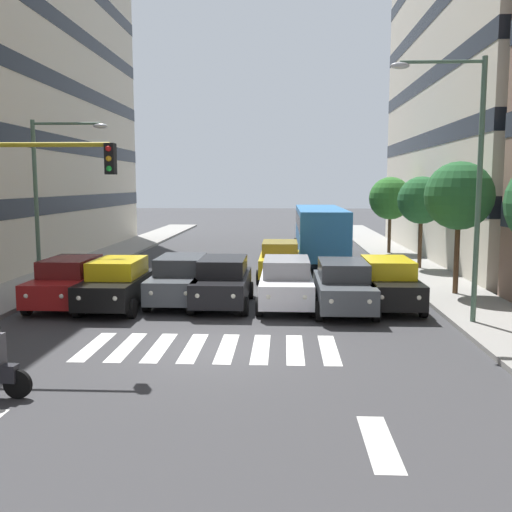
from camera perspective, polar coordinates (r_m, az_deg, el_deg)
ground_plane at (r=15.59m, az=-4.55°, el=-9.05°), size 180.00×180.00×0.00m
crosswalk_markings at (r=15.59m, az=-4.55°, el=-9.04°), size 6.75×2.80×0.01m
lane_arrow_0 at (r=10.43m, az=12.09°, el=-17.57°), size 0.50×2.20×0.01m
car_0 at (r=20.85m, az=12.89°, el=-2.59°), size 2.02×4.44×1.72m
car_1 at (r=19.94m, az=8.59°, el=-2.93°), size 2.02×4.44×1.72m
car_2 at (r=20.43m, az=3.01°, el=-2.62°), size 2.02×4.44×1.72m
car_3 at (r=20.61m, az=-3.31°, el=-2.54°), size 2.02×4.44×1.72m
car_4 at (r=21.21m, az=-7.46°, el=-2.31°), size 2.02×4.44×1.72m
car_5 at (r=20.78m, az=-13.54°, el=-2.64°), size 2.02×4.44×1.72m
car_6 at (r=21.59m, az=-17.93°, el=-2.43°), size 2.02×4.44×1.72m
car_row2_0 at (r=26.45m, az=2.38°, el=-0.39°), size 2.02×4.44×1.72m
bus_behind_traffic at (r=33.01m, az=6.31°, el=2.76°), size 2.78×10.50×3.00m
street_lamp_left at (r=18.44m, az=20.02°, el=8.44°), size 2.80×0.28×7.88m
street_lamp_right at (r=24.02m, az=-19.81°, el=6.52°), size 3.01×0.28×6.64m
street_tree_1 at (r=23.26m, az=19.42°, el=5.60°), size 2.59×2.59×5.05m
street_tree_2 at (r=29.97m, az=16.03°, el=5.29°), size 2.36×2.36×4.58m
street_tree_3 at (r=36.23m, az=13.12°, el=5.56°), size 2.59×2.59×4.63m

